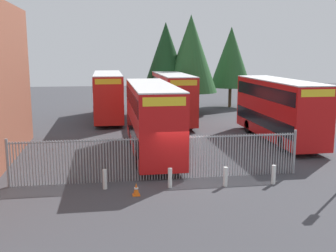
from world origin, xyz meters
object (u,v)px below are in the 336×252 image
object	(u,v)px
bollard_far_right	(274,175)
bollard_near_right	(225,177)
double_decker_bus_near_gate	(152,116)
double_decker_bus_far_back	(108,94)
traffic_cone_by_gate	(136,189)
double_decker_bus_behind_fence_left	(278,107)
double_decker_bus_behind_fence_right	(172,96)
bollard_near_left	(105,179)
bollard_center_front	(170,178)

from	to	relation	value
bollard_far_right	bollard_near_right	bearing A→B (deg)	179.00
double_decker_bus_near_gate	bollard_near_right	size ratio (longest dim) A/B	11.38
double_decker_bus_far_back	traffic_cone_by_gate	xyz separation A→B (m)	(1.01, -21.15, -2.13)
bollard_far_right	traffic_cone_by_gate	world-z (taller)	bollard_far_right
double_decker_bus_behind_fence_left	double_decker_bus_behind_fence_right	bearing A→B (deg)	124.63
bollard_far_right	double_decker_bus_far_back	bearing A→B (deg)	110.68
double_decker_bus_behind_fence_left	bollard_far_right	size ratio (longest dim) A/B	11.38
double_decker_bus_behind_fence_left	traffic_cone_by_gate	distance (m)	14.99
double_decker_bus_near_gate	bollard_near_left	world-z (taller)	double_decker_bus_near_gate
double_decker_bus_far_back	bollard_center_front	size ratio (longest dim) A/B	11.38
bollard_far_right	bollard_near_left	bearing A→B (deg)	176.26
double_decker_bus_far_back	traffic_cone_by_gate	size ratio (longest dim) A/B	18.32
bollard_near_left	bollard_far_right	world-z (taller)	same
double_decker_bus_near_gate	traffic_cone_by_gate	distance (m)	7.72
double_decker_bus_behind_fence_left	double_decker_bus_far_back	size ratio (longest dim) A/B	1.00
bollard_near_right	bollard_far_right	xyz separation A→B (m)	(2.42, -0.04, 0.00)
double_decker_bus_near_gate	double_decker_bus_far_back	size ratio (longest dim) A/B	1.00
bollard_far_right	double_decker_bus_behind_fence_right	bearing A→B (deg)	96.07
bollard_near_right	traffic_cone_by_gate	world-z (taller)	bollard_near_right
bollard_near_left	bollard_far_right	xyz separation A→B (m)	(8.14, -0.53, 0.00)
bollard_far_right	double_decker_bus_near_gate	bearing A→B (deg)	127.83
double_decker_bus_far_back	bollard_near_left	distance (m)	20.15
bollard_near_right	double_decker_bus_behind_fence_left	bearing A→B (deg)	54.27
double_decker_bus_near_gate	double_decker_bus_far_back	xyz separation A→B (m)	(-2.57, 13.90, 0.00)
double_decker_bus_behind_fence_left	double_decker_bus_far_back	xyz separation A→B (m)	(-12.04, 11.23, 0.00)
double_decker_bus_behind_fence_right	double_decker_bus_far_back	xyz separation A→B (m)	(-5.81, 2.21, 0.00)
double_decker_bus_behind_fence_left	bollard_near_left	world-z (taller)	double_decker_bus_behind_fence_left
double_decker_bus_near_gate	bollard_far_right	distance (m)	8.69
double_decker_bus_behind_fence_left	traffic_cone_by_gate	world-z (taller)	double_decker_bus_behind_fence_left
bollard_center_front	bollard_near_right	xyz separation A→B (m)	(2.66, -0.24, 0.00)
double_decker_bus_far_back	double_decker_bus_behind_fence_right	bearing A→B (deg)	-20.80
double_decker_bus_far_back	bollard_near_left	world-z (taller)	double_decker_bus_far_back
double_decker_bus_near_gate	double_decker_bus_behind_fence_left	world-z (taller)	same
bollard_center_front	traffic_cone_by_gate	bearing A→B (deg)	-153.15
bollard_near_left	bollard_far_right	distance (m)	8.16
bollard_near_left	traffic_cone_by_gate	xyz separation A→B (m)	(1.39, -1.10, -0.19)
double_decker_bus_far_back	traffic_cone_by_gate	distance (m)	21.28
double_decker_bus_behind_fence_left	traffic_cone_by_gate	size ratio (longest dim) A/B	18.32
double_decker_bus_near_gate	double_decker_bus_far_back	bearing A→B (deg)	100.50
bollard_near_left	double_decker_bus_near_gate	bearing A→B (deg)	64.38
double_decker_bus_behind_fence_left	double_decker_bus_near_gate	bearing A→B (deg)	-164.28
bollard_near_left	traffic_cone_by_gate	size ratio (longest dim) A/B	1.61
double_decker_bus_near_gate	bollard_near_right	xyz separation A→B (m)	(2.77, -6.64, -1.95)
double_decker_bus_behind_fence_left	bollard_near_right	distance (m)	11.63
bollard_center_front	bollard_near_right	bearing A→B (deg)	-5.11
double_decker_bus_behind_fence_left	bollard_far_right	distance (m)	10.47
bollard_center_front	double_decker_bus_near_gate	bearing A→B (deg)	91.02
double_decker_bus_behind_fence_left	bollard_far_right	xyz separation A→B (m)	(-4.28, -9.35, -1.95)
double_decker_bus_behind_fence_right	bollard_center_front	world-z (taller)	double_decker_bus_behind_fence_right
double_decker_bus_behind_fence_right	bollard_near_left	world-z (taller)	double_decker_bus_behind_fence_right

